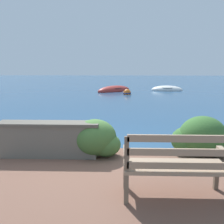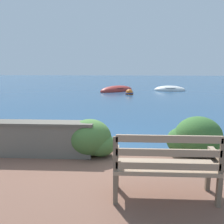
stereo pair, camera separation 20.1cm
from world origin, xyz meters
The scene contains 8 objects.
ground_plane centered at (0.00, 0.00, 0.00)m, with size 80.00×80.00×0.00m.
park_bench centered at (1.38, -2.00, 0.70)m, with size 1.37×0.48×0.93m.
stone_wall centered at (-0.73, -0.50, 0.56)m, with size 1.95×0.39×0.68m.
hedge_clump_left centered at (0.14, -0.41, 0.53)m, with size 1.06×0.76×0.72m.
hedge_clump_centre centered at (2.25, -0.33, 0.56)m, with size 1.15×0.83×0.78m.
rowboat_nearest centered at (0.20, 13.49, 0.06)m, with size 2.92×2.81×0.73m.
rowboat_mid centered at (4.25, 14.17, 0.06)m, with size 2.44×1.37×0.65m.
mooring_buoy centered at (1.12, 11.56, 0.09)m, with size 0.57×0.57×0.52m.
Camera 1 is at (0.64, -5.11, 1.99)m, focal length 40.00 mm.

